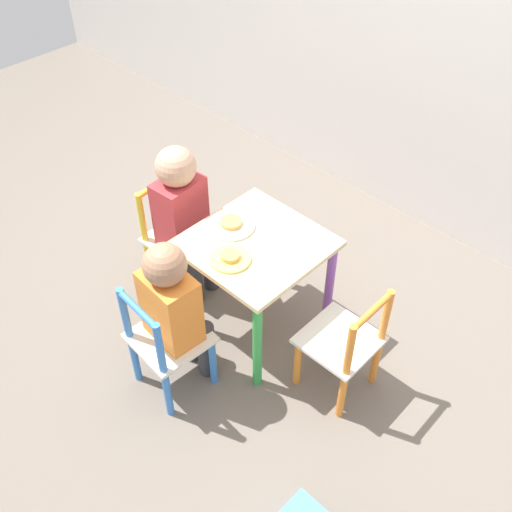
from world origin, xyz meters
TOP-DOWN VIEW (x-y plane):
  - ground_plane at (0.00, 0.00)m, footprint 6.00×6.00m
  - kids_table at (0.00, 0.00)m, footprint 0.49×0.49m
  - chair_blue at (-0.03, -0.45)m, footprint 0.28×0.28m
  - chair_yellow at (-0.45, -0.04)m, footprint 0.28×0.28m
  - chair_orange at (0.45, 0.00)m, footprint 0.26×0.26m
  - child_front at (-0.03, -0.38)m, footprint 0.21×0.21m
  - child_left at (-0.39, -0.03)m, footprint 0.22×0.21m
  - plate_front at (-0.00, -0.13)m, footprint 0.15×0.15m
  - plate_left at (-0.13, 0.00)m, footprint 0.19×0.19m

SIDE VIEW (x-z plane):
  - ground_plane at x=0.00m, z-range 0.00..0.00m
  - chair_blue at x=-0.03m, z-range -0.01..0.50m
  - chair_yellow at x=-0.45m, z-range -0.01..0.50m
  - chair_orange at x=0.45m, z-range -0.01..0.50m
  - kids_table at x=0.00m, z-range 0.15..0.62m
  - child_front at x=-0.03m, z-range 0.06..0.76m
  - child_left at x=-0.39m, z-range 0.07..0.79m
  - plate_front at x=0.00m, z-range 0.47..0.50m
  - plate_left at x=-0.13m, z-range 0.47..0.50m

